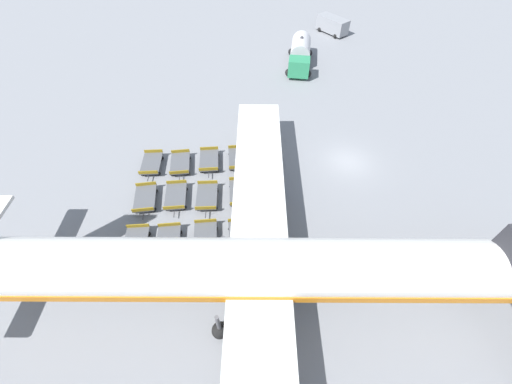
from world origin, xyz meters
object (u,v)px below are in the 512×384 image
(baggage_dolly_row_mid_a_col_b, at_px, (176,196))
(baggage_dolly_row_mid_a_col_c, at_px, (168,242))
(fuel_tanker_primary, at_px, (300,54))
(baggage_dolly_row_mid_b_col_b, at_px, (207,197))
(baggage_dolly_row_near_col_a, at_px, (152,164))
(baggage_dolly_row_far_col_b, at_px, (240,193))
(baggage_dolly_row_mid_b_col_c, at_px, (205,238))
(airplane, at_px, (275,269))
(baggage_dolly_row_near_col_b, at_px, (145,198))
(service_van, at_px, (333,25))
(baggage_dolly_row_far_col_c, at_px, (241,237))
(baggage_dolly_row_far_col_a, at_px, (238,159))
(baggage_dolly_row_mid_a_col_a, at_px, (180,164))
(baggage_dolly_row_near_col_c, at_px, (135,244))
(baggage_dolly_row_mid_b_col_a, at_px, (209,161))

(baggage_dolly_row_mid_a_col_b, relative_size, baggage_dolly_row_mid_a_col_c, 1.00)
(fuel_tanker_primary, xyz_separation_m, baggage_dolly_row_mid_b_col_b, (23.29, -11.13, -0.85))
(baggage_dolly_row_near_col_a, relative_size, baggage_dolly_row_far_col_b, 1.00)
(baggage_dolly_row_mid_b_col_b, height_order, baggage_dolly_row_mid_b_col_c, same)
(airplane, xyz_separation_m, baggage_dolly_row_mid_b_col_b, (-8.32, -4.78, -2.92))
(airplane, height_order, baggage_dolly_row_near_col_b, airplane)
(service_van, height_order, baggage_dolly_row_mid_b_col_b, service_van)
(fuel_tanker_primary, bearing_deg, service_van, 146.09)
(fuel_tanker_primary, xyz_separation_m, baggage_dolly_row_near_col_b, (23.21, -16.23, -0.85))
(baggage_dolly_row_far_col_c, bearing_deg, baggage_dolly_row_mid_b_col_b, -146.14)
(fuel_tanker_primary, height_order, baggage_dolly_row_mid_b_col_b, fuel_tanker_primary)
(service_van, relative_size, baggage_dolly_row_mid_a_col_b, 1.42)
(airplane, distance_m, fuel_tanker_primary, 32.31)
(baggage_dolly_row_far_col_b, bearing_deg, baggage_dolly_row_far_col_a, -178.88)
(baggage_dolly_row_near_col_a, bearing_deg, baggage_dolly_row_mid_a_col_a, 87.13)
(fuel_tanker_primary, height_order, service_van, fuel_tanker_primary)
(airplane, height_order, baggage_dolly_row_mid_a_col_c, airplane)
(baggage_dolly_row_mid_a_col_a, bearing_deg, baggage_dolly_row_near_col_a, -92.87)
(baggage_dolly_row_near_col_c, bearing_deg, baggage_dolly_row_far_col_c, 91.44)
(airplane, relative_size, baggage_dolly_row_mid_a_col_a, 11.96)
(baggage_dolly_row_far_col_c, bearing_deg, baggage_dolly_row_mid_a_col_c, -87.83)
(baggage_dolly_row_mid_a_col_a, bearing_deg, baggage_dolly_row_far_col_a, 94.06)
(baggage_dolly_row_near_col_a, distance_m, baggage_dolly_row_mid_b_col_b, 6.78)
(baggage_dolly_row_mid_b_col_c, height_order, baggage_dolly_row_far_col_c, same)
(baggage_dolly_row_mid_a_col_c, bearing_deg, baggage_dolly_row_far_col_a, 148.92)
(baggage_dolly_row_mid_b_col_b, distance_m, baggage_dolly_row_mid_b_col_c, 4.07)
(baggage_dolly_row_mid_b_col_a, bearing_deg, baggage_dolly_row_near_col_b, -49.70)
(service_van, xyz_separation_m, baggage_dolly_row_near_col_a, (28.50, -22.77, -0.75))
(fuel_tanker_primary, distance_m, baggage_dolly_row_near_col_b, 28.34)
(baggage_dolly_row_mid_b_col_b, distance_m, baggage_dolly_row_far_col_b, 2.76)
(baggage_dolly_row_near_col_b, xyz_separation_m, baggage_dolly_row_mid_b_col_c, (4.15, 5.19, 0.00))
(baggage_dolly_row_mid_a_col_c, relative_size, baggage_dolly_row_far_col_c, 0.99)
(baggage_dolly_row_mid_a_col_a, xyz_separation_m, baggage_dolly_row_far_col_b, (3.81, 5.39, 0.00))
(fuel_tanker_primary, height_order, baggage_dolly_row_near_col_c, fuel_tanker_primary)
(baggage_dolly_row_mid_a_col_c, height_order, baggage_dolly_row_mid_b_col_a, same)
(service_van, xyz_separation_m, baggage_dolly_row_mid_a_col_b, (32.59, -20.10, -0.75))
(baggage_dolly_row_mid_a_col_a, bearing_deg, baggage_dolly_row_mid_a_col_b, 0.74)
(baggage_dolly_row_near_col_a, xyz_separation_m, baggage_dolly_row_mid_a_col_a, (0.13, 2.62, 0.00))
(baggage_dolly_row_near_col_c, height_order, baggage_dolly_row_far_col_a, same)
(baggage_dolly_row_near_col_b, xyz_separation_m, baggage_dolly_row_mid_a_col_c, (4.35, 2.47, 0.00))
(baggage_dolly_row_mid_b_col_b, bearing_deg, baggage_dolly_row_mid_a_col_a, -147.35)
(baggage_dolly_row_mid_a_col_b, xyz_separation_m, baggage_dolly_row_mid_b_col_c, (4.25, 2.69, 0.00))
(service_van, relative_size, baggage_dolly_row_mid_b_col_c, 1.42)
(baggage_dolly_row_far_col_a, bearing_deg, baggage_dolly_row_mid_a_col_a, -85.94)
(baggage_dolly_row_near_col_b, relative_size, baggage_dolly_row_far_col_b, 1.01)
(baggage_dolly_row_mid_b_col_a, relative_size, baggage_dolly_row_far_col_a, 1.00)
(baggage_dolly_row_near_col_b, relative_size, baggage_dolly_row_mid_b_col_b, 1.01)
(baggage_dolly_row_near_col_b, distance_m, baggage_dolly_row_mid_b_col_c, 6.65)
(baggage_dolly_row_near_col_a, distance_m, baggage_dolly_row_mid_a_col_a, 2.63)
(baggage_dolly_row_mid_a_col_b, bearing_deg, baggage_dolly_row_far_col_b, 91.55)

